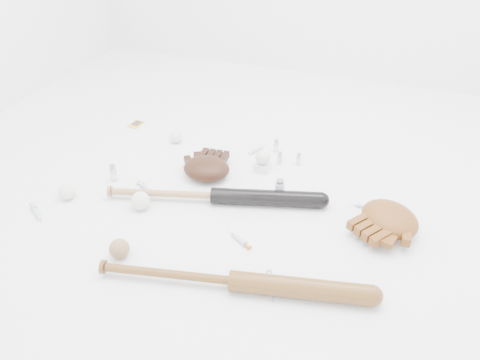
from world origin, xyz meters
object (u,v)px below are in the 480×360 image
(bat_dark, at_px, (214,196))
(glove_dark, at_px, (206,168))
(bat_wood, at_px, (232,281))
(pedestal, at_px, (263,167))

(bat_dark, height_order, glove_dark, glove_dark)
(bat_wood, relative_size, glove_dark, 3.86)
(bat_wood, bearing_deg, bat_dark, 108.24)
(bat_wood, relative_size, pedestal, 14.65)
(bat_wood, xyz_separation_m, glove_dark, (-0.35, 0.58, 0.01))
(bat_wood, bearing_deg, pedestal, 87.94)
(bat_wood, xyz_separation_m, pedestal, (-0.13, 0.72, -0.02))
(bat_dark, relative_size, pedestal, 14.30)
(pedestal, bearing_deg, bat_dark, -110.73)
(bat_wood, height_order, glove_dark, glove_dark)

